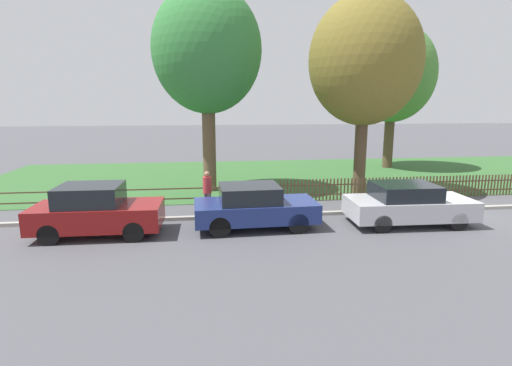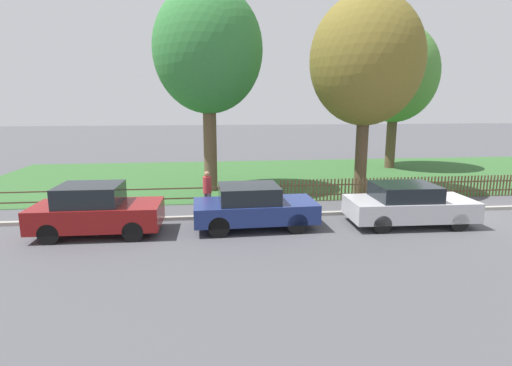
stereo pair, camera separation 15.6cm
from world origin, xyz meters
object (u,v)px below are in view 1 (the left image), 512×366
tree_nearest_kerb (207,51)px  tree_mid_park (393,74)px  pedestrian_near_fence (207,190)px  covered_motorcycle (258,193)px  parked_car_silver_hatchback (96,211)px  tree_behind_motorcycle (365,61)px  parked_car_navy_estate (408,204)px  parked_car_black_saloon (254,206)px

tree_nearest_kerb → tree_mid_park: bearing=25.5°
tree_mid_park → pedestrian_near_fence: (-11.18, -9.15, -4.76)m
tree_mid_park → covered_motorcycle: bearing=-136.6°
parked_car_silver_hatchback → pedestrian_near_fence: size_ratio=2.46×
tree_behind_motorcycle → tree_mid_park: tree_mid_park is taller
parked_car_navy_estate → parked_car_silver_hatchback: bearing=-179.2°
pedestrian_near_fence → parked_car_silver_hatchback: bearing=85.8°
parked_car_black_saloon → parked_car_navy_estate: parked_car_black_saloon is taller
parked_car_silver_hatchback → parked_car_navy_estate: parked_car_silver_hatchback is taller
parked_car_silver_hatchback → parked_car_black_saloon: parked_car_silver_hatchback is taller
parked_car_silver_hatchback → pedestrian_near_fence: bearing=32.7°
parked_car_navy_estate → covered_motorcycle: parked_car_navy_estate is taller
parked_car_silver_hatchback → tree_behind_motorcycle: (10.08, 4.62, 4.92)m
parked_car_black_saloon → tree_nearest_kerb: tree_nearest_kerb is taller
parked_car_silver_hatchback → tree_nearest_kerb: (3.48, 5.96, 5.38)m
tree_behind_motorcycle → pedestrian_near_fence: bearing=-159.3°
tree_behind_motorcycle → tree_mid_park: (4.44, 6.61, -0.05)m
parked_car_black_saloon → parked_car_silver_hatchback: bearing=179.5°
parked_car_black_saloon → tree_behind_motorcycle: tree_behind_motorcycle is taller
tree_behind_motorcycle → parked_car_navy_estate: bearing=-92.2°
tree_nearest_kerb → tree_mid_park: tree_nearest_kerb is taller
parked_car_navy_estate → pedestrian_near_fence: 6.92m
parked_car_navy_estate → tree_mid_park: size_ratio=0.48×
parked_car_black_saloon → parked_car_navy_estate: bearing=-4.6°
tree_behind_motorcycle → pedestrian_near_fence: (-6.73, -2.54, -4.81)m
tree_nearest_kerb → pedestrian_near_fence: size_ratio=5.78×
tree_nearest_kerb → tree_behind_motorcycle: size_ratio=1.06×
parked_car_navy_estate → covered_motorcycle: (-4.63, 2.60, -0.07)m
tree_behind_motorcycle → tree_nearest_kerb: bearing=168.5°
parked_car_silver_hatchback → tree_nearest_kerb: bearing=60.5°
tree_behind_motorcycle → tree_mid_park: size_ratio=0.99×
tree_behind_motorcycle → pedestrian_near_fence: tree_behind_motorcycle is taller
tree_behind_motorcycle → parked_car_black_saloon: bearing=-139.4°
parked_car_navy_estate → covered_motorcycle: 5.31m
tree_nearest_kerb → parked_car_navy_estate: bearing=-43.5°
parked_car_black_saloon → pedestrian_near_fence: pedestrian_near_fence is taller
parked_car_silver_hatchback → tree_mid_park: (14.52, 11.23, 4.86)m
covered_motorcycle → tree_behind_motorcycle: 7.31m
parked_car_silver_hatchback → parked_car_black_saloon: 4.81m
parked_car_navy_estate → tree_behind_motorcycle: bearing=89.4°
parked_car_silver_hatchback → tree_mid_park: size_ratio=0.44×
parked_car_silver_hatchback → tree_mid_park: tree_mid_park is taller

